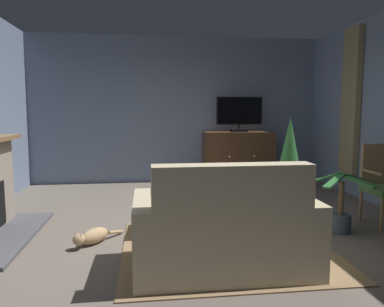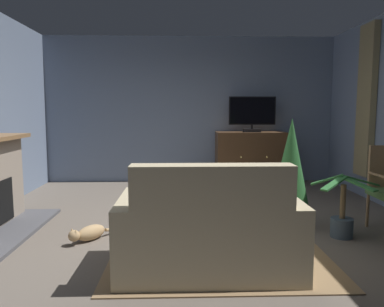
{
  "view_description": "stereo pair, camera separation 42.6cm",
  "coord_description": "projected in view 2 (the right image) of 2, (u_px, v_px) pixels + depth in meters",
  "views": [
    {
      "loc": [
        -0.61,
        -4.07,
        1.41
      ],
      "look_at": [
        -0.05,
        0.41,
        0.87
      ],
      "focal_mm": 34.24,
      "sensor_mm": 36.0,
      "label": 1
    },
    {
      "loc": [
        -0.19,
        -4.11,
        1.41
      ],
      "look_at": [
        -0.05,
        0.41,
        0.87
      ],
      "focal_mm": 34.24,
      "sensor_mm": 36.0,
      "label": 2
    }
  ],
  "objects": [
    {
      "name": "ground_plane",
      "position": [
        197.0,
        234.0,
        4.25
      ],
      "size": [
        6.21,
        6.83,
        0.04
      ],
      "primitive_type": "cube",
      "color": "#665B51"
    },
    {
      "name": "wall_back",
      "position": [
        190.0,
        110.0,
        7.22
      ],
      "size": [
        6.21,
        0.1,
        2.83
      ],
      "primitive_type": "cube",
      "color": "slate",
      "rests_on": "ground_plane"
    },
    {
      "name": "curtain_panel_far",
      "position": [
        366.0,
        101.0,
        5.76
      ],
      "size": [
        0.1,
        0.44,
        2.38
      ],
      "primitive_type": "cube",
      "color": "#8E7F56"
    },
    {
      "name": "rug_central",
      "position": [
        218.0,
        249.0,
        3.71
      ],
      "size": [
        2.09,
        1.91,
        0.01
      ],
      "primitive_type": "cube",
      "color": "#8E704C",
      "rests_on": "ground_plane"
    },
    {
      "name": "tv_cabinet",
      "position": [
        251.0,
        159.0,
        7.02
      ],
      "size": [
        1.33,
        0.58,
        1.0
      ],
      "color": "#352315",
      "rests_on": "ground_plane"
    },
    {
      "name": "television",
      "position": [
        252.0,
        113.0,
        6.87
      ],
      "size": [
        0.88,
        0.2,
        0.67
      ],
      "color": "black",
      "rests_on": "tv_cabinet"
    },
    {
      "name": "coffee_table",
      "position": [
        187.0,
        198.0,
        4.24
      ],
      "size": [
        0.98,
        0.61,
        0.44
      ],
      "color": "brown",
      "rests_on": "ground_plane"
    },
    {
      "name": "tv_remote",
      "position": [
        166.0,
        196.0,
        4.11
      ],
      "size": [
        0.15,
        0.16,
        0.02
      ],
      "primitive_type": "cube",
      "rotation": [
        0.0,
        0.0,
        2.28
      ],
      "color": "black",
      "rests_on": "coffee_table"
    },
    {
      "name": "sofa_floral",
      "position": [
        209.0,
        235.0,
        3.18
      ],
      "size": [
        1.57,
        0.91,
        0.99
      ],
      "color": "tan",
      "rests_on": "ground_plane"
    },
    {
      "name": "potted_plant_tall_palm_by_window",
      "position": [
        291.0,
        168.0,
        4.41
      ],
      "size": [
        0.45,
        0.45,
        1.32
      ],
      "color": "slate",
      "rests_on": "ground_plane"
    },
    {
      "name": "potted_plant_leafy_by_curtain",
      "position": [
        342.0,
        217.0,
        4.07
      ],
      "size": [
        0.75,
        0.71,
        0.71
      ],
      "color": "#3D4C5B",
      "rests_on": "ground_plane"
    },
    {
      "name": "cat",
      "position": [
        89.0,
        233.0,
        3.97
      ],
      "size": [
        0.48,
        0.52,
        0.18
      ],
      "color": "tan",
      "rests_on": "ground_plane"
    }
  ]
}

